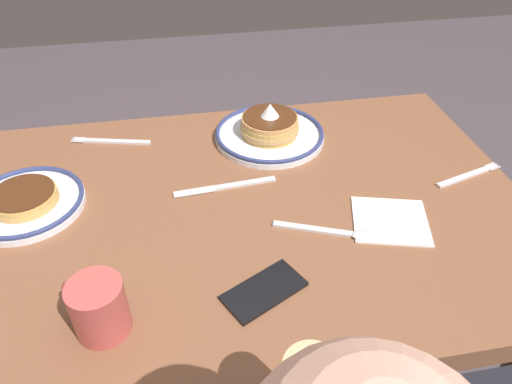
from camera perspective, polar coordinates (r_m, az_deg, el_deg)
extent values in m
cube|color=brown|center=(1.05, -2.54, -2.78)|extent=(1.26, 0.83, 0.05)
cylinder|color=brown|center=(1.66, 14.92, -3.04)|extent=(0.05, 0.05, 0.70)
cylinder|color=brown|center=(1.60, -23.61, -7.47)|extent=(0.05, 0.05, 0.70)
cylinder|color=white|center=(1.13, -25.26, -1.35)|extent=(0.24, 0.24, 0.01)
torus|color=navy|center=(1.13, -25.42, -0.88)|extent=(0.24, 0.24, 0.01)
cylinder|color=tan|center=(1.13, -25.43, -0.84)|extent=(0.14, 0.14, 0.01)
cylinder|color=gold|center=(1.12, -25.60, -0.37)|extent=(0.14, 0.14, 0.01)
cylinder|color=#4C2814|center=(1.12, -25.70, -0.07)|extent=(0.13, 0.13, 0.00)
cylinder|color=white|center=(1.25, 1.58, 6.55)|extent=(0.28, 0.28, 0.01)
torus|color=navy|center=(1.24, 1.59, 7.02)|extent=(0.27, 0.27, 0.01)
cylinder|color=gold|center=(1.24, 1.59, 7.06)|extent=(0.14, 0.14, 0.01)
cylinder|color=tan|center=(1.23, 1.60, 7.53)|extent=(0.15, 0.15, 0.01)
cylinder|color=tan|center=(1.23, 1.61, 8.01)|extent=(0.14, 0.14, 0.01)
cylinder|color=tan|center=(1.22, 1.62, 8.50)|extent=(0.14, 0.14, 0.01)
cylinder|color=#4C2814|center=(1.22, 1.63, 8.80)|extent=(0.13, 0.13, 0.00)
cone|color=white|center=(1.21, 1.65, 9.56)|extent=(0.05, 0.05, 0.03)
cylinder|color=#BF4C47|center=(0.82, -17.86, -12.79)|extent=(0.09, 0.09, 0.10)
torus|color=#BF4C47|center=(0.85, -20.02, -11.46)|extent=(0.06, 0.05, 0.07)
cylinder|color=brown|center=(0.80, -18.30, -11.34)|extent=(0.08, 0.08, 0.01)
cube|color=black|center=(0.86, 0.95, -11.46)|extent=(0.16, 0.13, 0.01)
cube|color=white|center=(1.03, 15.43, -3.27)|extent=(0.18, 0.17, 0.00)
cube|color=silver|center=(1.21, 23.47, 1.76)|extent=(0.17, 0.06, 0.01)
cube|color=silver|center=(1.26, 26.19, 2.48)|extent=(0.03, 0.01, 0.00)
cube|color=silver|center=(1.27, 26.00, 2.63)|extent=(0.03, 0.01, 0.00)
cube|color=silver|center=(1.27, 25.81, 2.77)|extent=(0.03, 0.01, 0.00)
cube|color=silver|center=(1.27, 25.62, 2.92)|extent=(0.03, 0.01, 0.00)
cube|color=silver|center=(1.28, -16.47, 5.71)|extent=(0.19, 0.06, 0.01)
cube|color=silver|center=(1.32, -19.95, 5.97)|extent=(0.03, 0.01, 0.00)
cube|color=silver|center=(1.32, -20.04, 5.83)|extent=(0.03, 0.01, 0.00)
cube|color=silver|center=(1.31, -20.12, 5.69)|extent=(0.03, 0.01, 0.00)
cube|color=silver|center=(1.31, -20.21, 5.55)|extent=(0.03, 0.01, 0.00)
cube|color=silver|center=(1.09, -2.69, 0.79)|extent=(0.20, 0.03, 0.01)
cube|color=silver|center=(1.07, -7.25, 0.05)|extent=(0.09, 0.03, 0.00)
cube|color=silver|center=(0.98, 7.38, -4.42)|extent=(0.18, 0.08, 0.01)
ellipsoid|color=silver|center=(0.98, 12.25, -4.91)|extent=(0.04, 0.03, 0.01)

